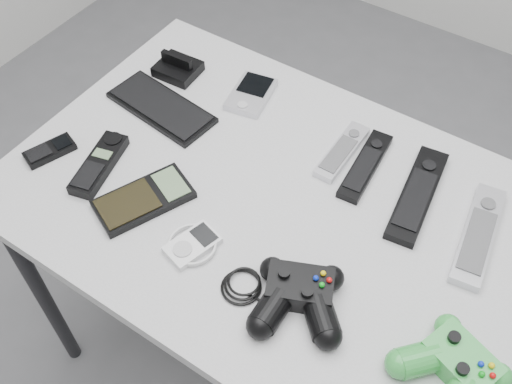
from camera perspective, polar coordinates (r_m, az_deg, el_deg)
The scene contains 15 objects.
floor at distance 1.82m, azimuth 3.51°, elevation -16.00°, with size 3.50×3.50×0.00m, color slate.
desk at distance 1.23m, azimuth 2.80°, elevation -3.10°, with size 1.12×0.72×0.75m.
pda_keyboard at distance 1.36m, azimuth -9.01°, elevation 8.01°, with size 0.25×0.11×0.02m, color black.
dock_bracket at distance 1.44m, azimuth -7.50°, elevation 11.95°, with size 0.10×0.08×0.05m, color black.
pda at distance 1.38m, azimuth -0.48°, elevation 9.35°, with size 0.08×0.13×0.02m, color silver.
remote_silver_a at distance 1.26m, azimuth 8.20°, elevation 3.89°, with size 0.04×0.17×0.02m, color silver.
remote_black_a at distance 1.24m, azimuth 10.38°, elevation 2.53°, with size 0.05×0.20×0.02m, color black.
remote_black_b at distance 1.22m, azimuth 15.14°, elevation -0.18°, with size 0.06×0.25×0.02m, color black.
remote_silver_b at distance 1.19m, azimuth 20.43°, elevation -3.79°, with size 0.05×0.24×0.02m, color silver.
mobile_phone at distance 1.33m, azimuth -19.06°, elevation 3.77°, with size 0.05×0.10×0.02m, color black.
cordless_handset at distance 1.26m, azimuth -14.72°, elevation 2.60°, with size 0.05×0.17×0.03m, color black.
calculator at distance 1.19m, azimuth -10.65°, elevation -0.64°, with size 0.09×0.19×0.02m, color black.
mp3_player at distance 1.11m, azimuth -6.09°, elevation -4.98°, with size 0.09×0.10×0.02m, color silver.
controller_black at distance 1.03m, azimuth 4.09°, elevation -9.77°, with size 0.27×0.17×0.05m, color black, non-canonical shape.
controller_green at distance 1.03m, azimuth 18.35°, elevation -15.49°, with size 0.16×0.17×0.05m, color #238032, non-canonical shape.
Camera 1 is at (0.30, -0.64, 1.68)m, focal length 42.00 mm.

